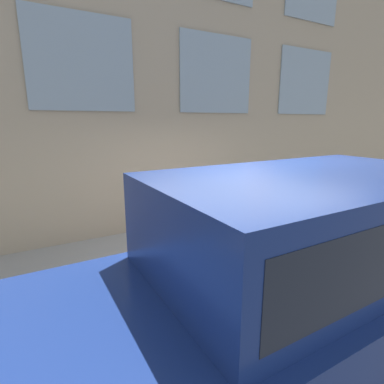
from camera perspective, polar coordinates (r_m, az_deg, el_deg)
The scene contains 6 objects.
ground_plane at distance 4.63m, azimuth 7.69°, elevation -18.04°, with size 80.00×80.00×0.00m, color #2D2D30.
sidewalk at distance 5.54m, azimuth -0.47°, elevation -11.33°, with size 2.58×60.00×0.17m.
building_facade at distance 6.47m, azimuth -7.39°, elevation 25.41°, with size 0.33×40.00×7.52m.
fire_hydrant at distance 4.61m, azimuth -2.36°, elevation -9.85°, with size 0.34×0.45×0.81m.
person at distance 5.03m, azimuth 2.13°, elevation -3.31°, with size 0.32×0.21×1.31m.
parked_truck_navy_near at distance 3.12m, azimuth 20.47°, elevation -12.27°, with size 1.94×4.90×1.95m.
Camera 1 is at (-3.12, 2.44, 2.41)m, focal length 28.00 mm.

